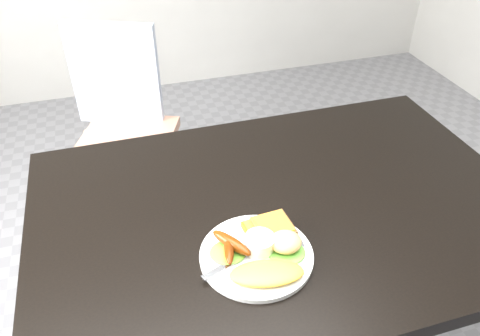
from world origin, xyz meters
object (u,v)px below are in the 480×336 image
(dining_chair, at_px, (127,141))
(plate, at_px, (256,255))
(dining_table, at_px, (283,209))
(person, at_px, (170,96))

(dining_chair, relative_size, plate, 1.50)
(dining_chair, height_order, plate, plate)
(dining_table, distance_m, dining_chair, 0.96)
(person, xyz_separation_m, plate, (0.05, -0.80, 0.02))
(dining_chair, bearing_deg, dining_table, -46.39)
(plate, bearing_deg, person, 93.32)
(dining_table, bearing_deg, plate, -128.60)
(dining_chair, relative_size, person, 0.25)
(dining_table, relative_size, dining_chair, 3.30)
(dining_chair, xyz_separation_m, person, (0.17, -0.21, 0.29))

